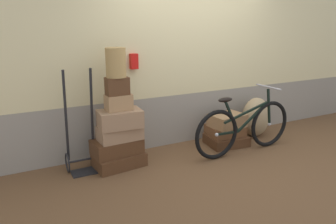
# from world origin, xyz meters

# --- Properties ---
(ground) EXTENTS (9.57, 5.20, 0.06)m
(ground) POSITION_xyz_m (0.00, 0.00, -0.03)
(ground) COLOR brown
(station_building) EXTENTS (7.57, 0.74, 2.69)m
(station_building) POSITION_xyz_m (0.01, 0.85, 1.35)
(station_building) COLOR gray
(station_building) RESTS_ON ground
(suitcase_0) EXTENTS (0.66, 0.46, 0.17)m
(suitcase_0) POSITION_xyz_m (-1.29, 0.37, 0.08)
(suitcase_0) COLOR #4C2D19
(suitcase_0) RESTS_ON ground
(suitcase_1) EXTENTS (0.64, 0.41, 0.19)m
(suitcase_1) POSITION_xyz_m (-1.31, 0.39, 0.26)
(suitcase_1) COLOR #4C2D19
(suitcase_1) RESTS_ON suitcase_0
(suitcase_2) EXTENTS (0.55, 0.34, 0.17)m
(suitcase_2) POSITION_xyz_m (-1.27, 0.37, 0.45)
(suitcase_2) COLOR #937051
(suitcase_2) RESTS_ON suitcase_1
(suitcase_3) EXTENTS (0.54, 0.36, 0.21)m
(suitcase_3) POSITION_xyz_m (-1.27, 0.35, 0.64)
(suitcase_3) COLOR #937051
(suitcase_3) RESTS_ON suitcase_2
(suitcase_4) EXTENTS (0.32, 0.20, 0.19)m
(suitcase_4) POSITION_xyz_m (-1.27, 0.37, 0.85)
(suitcase_4) COLOR #9E754C
(suitcase_4) RESTS_ON suitcase_3
(suitcase_5) EXTENTS (0.27, 0.17, 0.21)m
(suitcase_5) POSITION_xyz_m (-1.28, 0.36, 1.05)
(suitcase_5) COLOR #4C2D19
(suitcase_5) RESTS_ON suitcase_4
(suitcase_6) EXTENTS (0.62, 0.53, 0.14)m
(suitcase_6) POSITION_xyz_m (0.40, 0.36, 0.07)
(suitcase_6) COLOR #4C2D19
(suitcase_6) RESTS_ON ground
(suitcase_7) EXTENTS (0.55, 0.46, 0.14)m
(suitcase_7) POSITION_xyz_m (0.40, 0.40, 0.22)
(suitcase_7) COLOR brown
(suitcase_7) RESTS_ON suitcase_6
(suitcase_8) EXTENTS (0.54, 0.43, 0.18)m
(suitcase_8) POSITION_xyz_m (0.40, 0.36, 0.38)
(suitcase_8) COLOR #9E754C
(suitcase_8) RESTS_ON suitcase_7
(wicker_basket) EXTENTS (0.24, 0.24, 0.35)m
(wicker_basket) POSITION_xyz_m (-1.28, 0.38, 1.33)
(wicker_basket) COLOR #A8844C
(wicker_basket) RESTS_ON suitcase_5
(luggage_trolley) EXTENTS (0.39, 0.34, 1.28)m
(luggage_trolley) POSITION_xyz_m (-1.73, 0.48, 0.33)
(luggage_trolley) COLOR black
(luggage_trolley) RESTS_ON ground
(burlap_sack) EXTENTS (0.46, 0.39, 0.63)m
(burlap_sack) POSITION_xyz_m (1.05, 0.46, 0.32)
(burlap_sack) COLOR tan
(burlap_sack) RESTS_ON ground
(bicycle) EXTENTS (1.65, 0.46, 0.92)m
(bicycle) POSITION_xyz_m (0.43, 0.00, 0.36)
(bicycle) COLOR black
(bicycle) RESTS_ON ground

